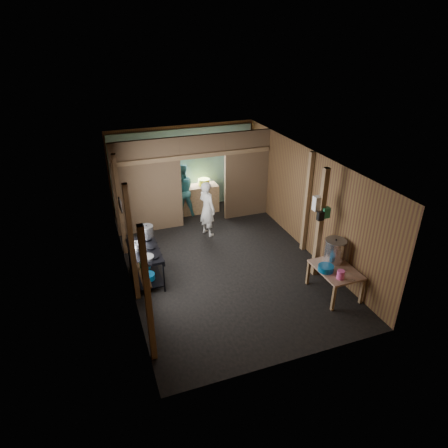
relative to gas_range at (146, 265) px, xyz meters
name	(u,v)px	position (x,y,z in m)	size (l,w,h in m)	color
floor	(221,260)	(1.88, 0.19, -0.39)	(4.50, 7.00, 0.00)	black
ceiling	(221,159)	(1.88, 0.19, 2.21)	(4.50, 7.00, 0.00)	#403934
wall_back	(183,167)	(1.88, 3.69, 0.91)	(4.50, 0.00, 2.60)	brown
wall_front	(295,301)	(1.88, -3.31, 0.91)	(4.50, 0.00, 2.60)	brown
wall_left	(123,228)	(-0.37, 0.19, 0.91)	(0.00, 7.00, 2.60)	brown
wall_right	(305,200)	(4.13, 0.19, 0.91)	(0.00, 7.00, 2.60)	brown
partition_left	(148,187)	(0.55, 2.39, 0.91)	(1.85, 0.10, 2.60)	brown
partition_right	(246,175)	(3.46, 2.39, 0.91)	(1.35, 0.10, 2.60)	brown
partition_header	(202,146)	(2.13, 2.39, 1.91)	(1.30, 0.10, 0.60)	brown
turquoise_panel	(184,170)	(1.88, 3.63, 0.86)	(4.40, 0.06, 2.50)	#6A9C9D
back_counter	(198,199)	(2.18, 3.14, 0.03)	(1.20, 0.50, 0.85)	#967549
wall_clock	(191,148)	(2.13, 3.59, 1.51)	(0.20, 0.20, 0.03)	white
post_left_a	(148,297)	(-0.30, -2.41, 0.91)	(0.10, 0.12, 2.60)	#967549
post_left_b	(132,245)	(-0.30, -0.61, 0.91)	(0.10, 0.12, 2.60)	#967549
post_left_c	(120,206)	(-0.30, 1.39, 0.91)	(0.10, 0.12, 2.60)	#967549
post_right	(307,203)	(4.06, -0.01, 0.91)	(0.10, 0.12, 2.60)	#967549
post_free	(320,224)	(3.73, -1.11, 0.91)	(0.12, 0.12, 2.60)	#967549
cross_beam	(194,156)	(1.88, 2.34, 1.66)	(4.40, 0.12, 0.12)	#967549
pan_lid_big	(121,206)	(-0.33, 0.59, 1.26)	(0.34, 0.34, 0.03)	gray
pan_lid_small	(119,203)	(-0.33, 0.99, 1.16)	(0.30, 0.30, 0.03)	black
wall_shelf	(144,275)	(-0.27, -1.91, 1.01)	(0.14, 0.80, 0.03)	#967549
jar_white	(146,280)	(-0.27, -2.16, 1.07)	(0.07, 0.07, 0.10)	white
jar_yellow	(143,272)	(-0.27, -1.91, 1.07)	(0.08, 0.08, 0.10)	#EBF425
jar_green	(141,265)	(-0.27, -1.69, 1.07)	(0.06, 0.06, 0.10)	#227D4E
bag_white	(318,203)	(3.68, -1.03, 1.39)	(0.22, 0.15, 0.32)	white
bag_green	(326,212)	(3.80, -1.17, 1.21)	(0.16, 0.12, 0.24)	#227D4E
bag_black	(320,216)	(3.66, -1.19, 1.16)	(0.14, 0.10, 0.20)	black
gas_range	(146,265)	(0.00, 0.00, 0.00)	(0.69, 1.33, 0.79)	black
prep_table	(334,281)	(3.71, -1.90, -0.08)	(0.77, 1.06, 0.62)	tan
stove_pot_large	(147,232)	(0.17, 0.53, 0.53)	(0.31, 0.31, 0.32)	silver
stove_pot_med	(136,247)	(-0.17, 0.01, 0.48)	(0.24, 0.24, 0.21)	silver
frying_pan	(147,257)	(0.00, -0.39, 0.42)	(0.30, 0.52, 0.07)	gray
blue_tub_front	(148,276)	(0.00, -0.23, -0.18)	(0.31, 0.31, 0.13)	#0C558B
blue_tub_back	(144,266)	(0.00, 0.25, -0.19)	(0.28, 0.28, 0.11)	#0C558B
stock_pot	(335,251)	(3.84, -1.61, 0.47)	(0.46, 0.46, 0.53)	silver
wash_basin	(326,268)	(3.46, -1.89, 0.29)	(0.33, 0.33, 0.12)	#0C558B
pink_bucket	(341,275)	(3.58, -2.23, 0.32)	(0.15, 0.15, 0.18)	#EE54A5
knife	(348,280)	(3.68, -2.35, 0.24)	(0.30, 0.04, 0.01)	silver
yellow_tub	(204,182)	(2.38, 3.14, 0.55)	(0.35, 0.35, 0.20)	#EBF425
cook	(207,209)	(1.98, 1.61, 0.38)	(0.56, 0.37, 1.55)	beige
worker_back	(182,191)	(1.65, 3.05, 0.41)	(0.78, 0.61, 1.61)	teal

